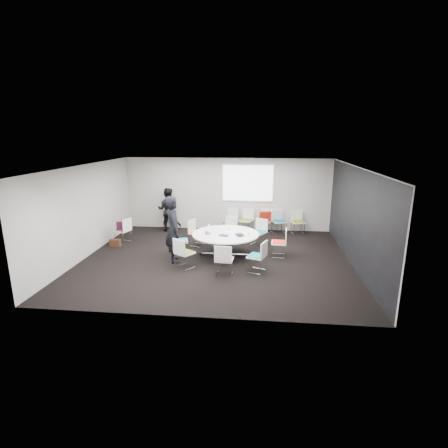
# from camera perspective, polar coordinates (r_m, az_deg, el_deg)

# --- Properties ---
(room_shell) EXTENTS (8.08, 7.08, 2.88)m
(room_shell) POSITION_cam_1_polar(r_m,az_deg,el_deg) (10.26, -0.82, 1.62)
(room_shell) COLOR black
(room_shell) RESTS_ON ground
(conference_table) EXTENTS (2.05, 2.05, 0.73)m
(conference_table) POSITION_cam_1_polar(r_m,az_deg,el_deg) (10.77, 0.27, -2.62)
(conference_table) COLOR silver
(conference_table) RESTS_ON ground
(projection_screen) EXTENTS (1.90, 0.03, 1.35)m
(projection_screen) POSITION_cam_1_polar(r_m,az_deg,el_deg) (13.53, 3.90, 6.67)
(projection_screen) COLOR white
(projection_screen) RESTS_ON room_shell
(chair_ring_a) EXTENTS (0.48, 0.49, 0.88)m
(chair_ring_a) POSITION_cam_1_polar(r_m,az_deg,el_deg) (10.93, 8.98, -3.87)
(chair_ring_a) COLOR silver
(chair_ring_a) RESTS_ON ground
(chair_ring_b) EXTENTS (0.62, 0.62, 0.88)m
(chair_ring_b) POSITION_cam_1_polar(r_m,az_deg,el_deg) (11.97, 5.67, -2.13)
(chair_ring_b) COLOR silver
(chair_ring_b) RESTS_ON ground
(chair_ring_c) EXTENTS (0.59, 0.59, 0.88)m
(chair_ring_c) POSITION_cam_1_polar(r_m,az_deg,el_deg) (12.25, 0.82, -1.67)
(chair_ring_c) COLOR silver
(chair_ring_c) RESTS_ON ground
(chair_ring_d) EXTENTS (0.58, 0.59, 0.88)m
(chair_ring_d) POSITION_cam_1_polar(r_m,az_deg,el_deg) (11.89, -4.43, -2.22)
(chair_ring_d) COLOR silver
(chair_ring_d) RESTS_ON ground
(chair_ring_e) EXTENTS (0.56, 0.57, 0.88)m
(chair_ring_e) POSITION_cam_1_polar(r_m,az_deg,el_deg) (11.05, -7.18, -3.60)
(chair_ring_e) COLOR silver
(chair_ring_e) RESTS_ON ground
(chair_ring_f) EXTENTS (0.63, 0.63, 0.88)m
(chair_ring_f) POSITION_cam_1_polar(r_m,az_deg,el_deg) (9.96, -6.46, -5.62)
(chair_ring_f) COLOR silver
(chair_ring_f) RESTS_ON ground
(chair_ring_g) EXTENTS (0.49, 0.48, 0.88)m
(chair_ring_g) POSITION_cam_1_polar(r_m,az_deg,el_deg) (9.39, 0.02, -6.81)
(chair_ring_g) COLOR silver
(chair_ring_g) RESTS_ON ground
(chair_ring_h) EXTENTS (0.58, 0.59, 0.88)m
(chair_ring_h) POSITION_cam_1_polar(r_m,az_deg,el_deg) (9.68, 5.40, -6.22)
(chair_ring_h) COLOR silver
(chair_ring_h) RESTS_ON ground
(chair_back_a) EXTENTS (0.60, 0.59, 0.88)m
(chair_back_a) POSITION_cam_1_polar(r_m,az_deg,el_deg) (13.58, 1.08, -0.05)
(chair_back_a) COLOR silver
(chair_back_a) RESTS_ON ground
(chair_back_b) EXTENTS (0.60, 0.59, 0.88)m
(chair_back_b) POSITION_cam_1_polar(r_m,az_deg,el_deg) (13.55, 3.60, -0.11)
(chair_back_b) COLOR silver
(chair_back_b) RESTS_ON ground
(chair_back_c) EXTENTS (0.59, 0.58, 0.88)m
(chair_back_c) POSITION_cam_1_polar(r_m,az_deg,el_deg) (13.53, 6.70, -0.20)
(chair_back_c) COLOR silver
(chair_back_c) RESTS_ON ground
(chair_back_d) EXTENTS (0.60, 0.60, 0.88)m
(chair_back_d) POSITION_cam_1_polar(r_m,az_deg,el_deg) (13.53, 8.98, -0.29)
(chair_back_d) COLOR silver
(chair_back_d) RESTS_ON ground
(chair_back_e) EXTENTS (0.54, 0.53, 0.88)m
(chair_back_e) POSITION_cam_1_polar(r_m,az_deg,el_deg) (13.58, 11.94, -0.37)
(chair_back_e) COLOR silver
(chair_back_e) RESTS_ON ground
(chair_spare_left) EXTENTS (0.56, 0.57, 0.88)m
(chair_spare_left) POSITION_cam_1_polar(r_m,az_deg,el_deg) (12.63, -16.11, -1.75)
(chair_spare_left) COLOR silver
(chair_spare_left) RESTS_ON ground
(chair_person_back) EXTENTS (0.52, 0.51, 0.88)m
(chair_person_back) POSITION_cam_1_polar(r_m,az_deg,el_deg) (13.99, -8.90, 0.22)
(chair_person_back) COLOR silver
(chair_person_back) RESTS_ON ground
(person_main) EXTENTS (0.69, 0.84, 1.97)m
(person_main) POSITION_cam_1_polar(r_m,az_deg,el_deg) (10.31, -8.27, -0.87)
(person_main) COLOR black
(person_main) RESTS_ON ground
(person_back) EXTENTS (0.83, 0.65, 1.69)m
(person_back) POSITION_cam_1_polar(r_m,az_deg,el_deg) (13.71, -9.16, 2.34)
(person_back) COLOR black
(person_back) RESTS_ON ground
(laptop) EXTENTS (0.29, 0.36, 0.03)m
(laptop) POSITION_cam_1_polar(r_m,az_deg,el_deg) (10.73, -2.49, -1.45)
(laptop) COLOR #333338
(laptop) RESTS_ON conference_table
(laptop_lid) EXTENTS (0.03, 0.30, 0.22)m
(laptop_lid) POSITION_cam_1_polar(r_m,az_deg,el_deg) (10.78, -2.52, -0.72)
(laptop_lid) COLOR silver
(laptop_lid) RESTS_ON conference_table
(notebook_black) EXTENTS (0.31, 0.36, 0.02)m
(notebook_black) POSITION_cam_1_polar(r_m,az_deg,el_deg) (10.53, 2.56, -1.78)
(notebook_black) COLOR black
(notebook_black) RESTS_ON conference_table
(tablet_folio) EXTENTS (0.32, 0.29, 0.03)m
(tablet_folio) POSITION_cam_1_polar(r_m,az_deg,el_deg) (10.45, -0.05, -1.87)
(tablet_folio) COLOR navy
(tablet_folio) RESTS_ON conference_table
(papers_right) EXTENTS (0.32, 0.24, 0.00)m
(papers_right) POSITION_cam_1_polar(r_m,az_deg,el_deg) (10.79, 3.81, -1.43)
(papers_right) COLOR white
(papers_right) RESTS_ON conference_table
(papers_front) EXTENTS (0.36, 0.31, 0.00)m
(papers_front) POSITION_cam_1_polar(r_m,az_deg,el_deg) (10.59, 4.48, -1.75)
(papers_front) COLOR silver
(papers_front) RESTS_ON conference_table
(cup) EXTENTS (0.08, 0.08, 0.09)m
(cup) POSITION_cam_1_polar(r_m,az_deg,el_deg) (11.08, 0.66, -0.75)
(cup) COLOR white
(cup) RESTS_ON conference_table
(phone) EXTENTS (0.15, 0.10, 0.01)m
(phone) POSITION_cam_1_polar(r_m,az_deg,el_deg) (10.35, 2.56, -2.10)
(phone) COLOR black
(phone) RESTS_ON conference_table
(maroon_bag) EXTENTS (0.42, 0.28, 0.28)m
(maroon_bag) POSITION_cam_1_polar(r_m,az_deg,el_deg) (12.56, -16.27, -0.23)
(maroon_bag) COLOR #43122E
(maroon_bag) RESTS_ON chair_spare_left
(brown_bag) EXTENTS (0.37, 0.17, 0.24)m
(brown_bag) POSITION_cam_1_polar(r_m,az_deg,el_deg) (12.37, -17.33, -2.94)
(brown_bag) COLOR #3F2214
(brown_bag) RESTS_ON ground
(red_jacket) EXTENTS (0.47, 0.26, 0.36)m
(red_jacket) POSITION_cam_1_polar(r_m,az_deg,el_deg) (13.21, 6.74, 1.33)
(red_jacket) COLOR #A72014
(red_jacket) RESTS_ON chair_back_c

